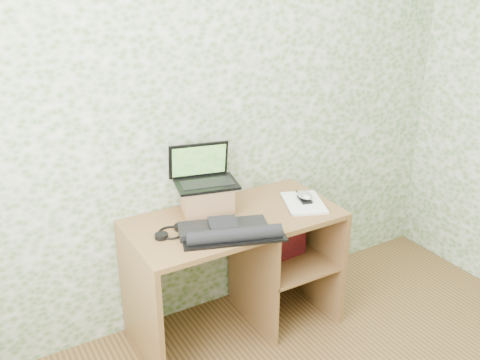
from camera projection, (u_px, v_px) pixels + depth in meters
wall_back at (207, 109)px, 3.03m from camera, size 3.50×0.00×3.50m
desk at (244, 253)px, 3.16m from camera, size 1.20×0.60×0.75m
riser at (207, 198)px, 3.03m from camera, size 0.31×0.28×0.16m
laptop at (203, 174)px, 3.01m from camera, size 0.38×0.31×0.23m
keyboard at (228, 231)px, 2.78m from camera, size 0.54×0.42×0.07m
headphones at (171, 232)px, 2.81m from camera, size 0.20×0.18×0.02m
notepad at (304, 203)px, 3.15m from camera, size 0.31×0.37×0.01m
mouse at (305, 197)px, 3.16m from camera, size 0.11×0.14×0.04m
pen at (299, 195)px, 3.22m from camera, size 0.06×0.13×0.01m
red_box at (286, 234)px, 3.24m from camera, size 0.26×0.10×0.31m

